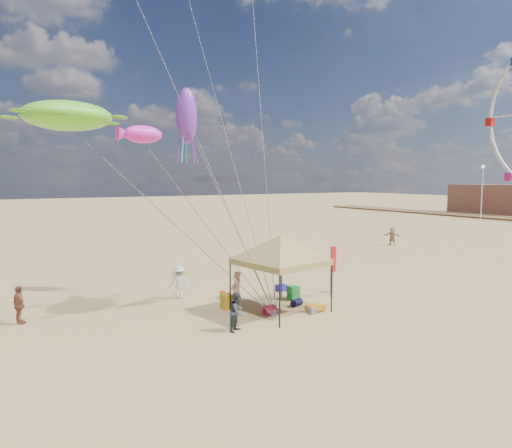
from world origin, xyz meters
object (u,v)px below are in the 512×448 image
object	(u,v)px
chair_green	(293,293)
chair_yellow	(227,302)
person_near_b	(237,312)
canopy_tent	(281,238)
feather_flag	(333,262)
person_far_c	(392,236)
cooler_blue	(281,288)
cooler_red	(270,310)
lamp_north	(482,183)
beach_cart	(316,308)
person_far_a	(19,305)
person_near_c	(179,282)
person_near_a	(236,291)

from	to	relation	value
chair_green	chair_yellow	xyz separation A→B (m)	(-3.70, 0.28, 0.00)
person_near_b	canopy_tent	bearing A→B (deg)	-9.67
feather_flag	person_far_c	size ratio (longest dim) A/B	1.54
canopy_tent	cooler_blue	size ratio (longest dim) A/B	12.32
cooler_red	lamp_north	world-z (taller)	lamp_north
chair_yellow	beach_cart	bearing A→B (deg)	-38.50
cooler_blue	person_far_c	bearing A→B (deg)	25.39
beach_cart	cooler_blue	bearing A→B (deg)	77.89
person_far_a	lamp_north	xyz separation A→B (m)	(65.11, 20.21, 4.69)
cooler_blue	lamp_north	xyz separation A→B (m)	(52.35, 21.32, 5.33)
chair_green	person_near_c	bearing A→B (deg)	146.01
feather_flag	chair_green	world-z (taller)	feather_flag
chair_green	lamp_north	size ratio (longest dim) A/B	0.08
chair_yellow	canopy_tent	bearing A→B (deg)	-41.38
cooler_red	person_near_c	distance (m)	5.42
feather_flag	cooler_red	size ratio (longest dim) A/B	5.02
beach_cart	person_near_b	size ratio (longest dim) A/B	0.56
canopy_tent	person_near_a	distance (m)	3.25
person_near_b	person_far_c	world-z (taller)	person_far_c
person_far_c	canopy_tent	bearing A→B (deg)	-88.03
cooler_red	chair_green	size ratio (longest dim) A/B	0.77
cooler_blue	chair_yellow	distance (m)	4.42
person_far_a	canopy_tent	bearing A→B (deg)	-129.75
person_near_c	lamp_north	size ratio (longest dim) A/B	0.21
chair_yellow	lamp_north	bearing A→B (deg)	21.99
person_near_b	person_near_c	xyz separation A→B (m)	(-0.03, 6.04, 0.05)
chair_green	beach_cart	distance (m)	2.37
feather_flag	chair_yellow	size ratio (longest dim) A/B	3.87
person_near_b	chair_yellow	bearing A→B (deg)	35.87
cooler_blue	person_far_a	distance (m)	12.83
person_near_c	canopy_tent	bearing A→B (deg)	143.04
chair_green	person_near_b	bearing A→B (deg)	-150.46
chair_green	person_far_a	xyz separation A→B (m)	(-12.31, 2.89, 0.48)
lamp_north	beach_cart	bearing A→B (deg)	-154.46
person_near_a	person_far_c	xyz separation A→B (m)	(22.78, 11.01, -0.07)
canopy_tent	lamp_north	size ratio (longest dim) A/B	0.81
cooler_blue	beach_cart	distance (m)	4.20
canopy_tent	cooler_blue	xyz separation A→B (m)	(2.24, 3.18, -3.27)
cooler_red	cooler_blue	distance (m)	4.37
chair_yellow	person_far_a	size ratio (longest dim) A/B	0.42
cooler_red	person_far_c	distance (m)	24.89
canopy_tent	lamp_north	xyz separation A→B (m)	(54.59, 24.51, 2.06)
beach_cart	canopy_tent	bearing A→B (deg)	145.98
person_near_a	person_far_a	distance (m)	9.35
cooler_red	person_far_a	xyz separation A→B (m)	(-9.87, 4.39, 0.64)
beach_cart	person_near_a	xyz separation A→B (m)	(-3.11, 2.01, 0.75)
chair_yellow	person_far_c	bearing A→B (deg)	24.41
person_far_c	feather_flag	bearing A→B (deg)	-84.57
person_near_a	person_near_c	xyz separation A→B (m)	(-1.35, 3.61, -0.10)
cooler_red	lamp_north	size ratio (longest dim) A/B	0.07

